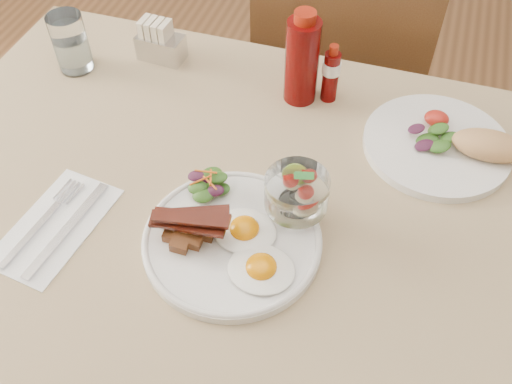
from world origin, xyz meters
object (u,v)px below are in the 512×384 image
object	(u,v)px
main_plate	(232,241)
ketchup_bottle	(302,60)
water_glass	(71,46)
fruit_cup	(297,192)
chair_far	(340,80)
sugar_caddy	(160,43)
hot_sauce_bottle	(331,74)
second_plate	(449,144)
table	(270,243)

from	to	relation	value
main_plate	ketchup_bottle	size ratio (longest dim) A/B	1.48
main_plate	water_glass	xyz separation A→B (m)	(-0.46, 0.33, 0.04)
main_plate	fruit_cup	xyz separation A→B (m)	(0.08, 0.07, 0.06)
chair_far	sugar_caddy	distance (m)	0.54
main_plate	hot_sauce_bottle	world-z (taller)	hot_sauce_bottle
main_plate	second_plate	world-z (taller)	second_plate
sugar_caddy	water_glass	xyz separation A→B (m)	(-0.15, -0.08, 0.02)
main_plate	sugar_caddy	size ratio (longest dim) A/B	2.84
second_plate	ketchup_bottle	distance (m)	0.31
fruit_cup	water_glass	world-z (taller)	water_glass
chair_far	hot_sauce_bottle	world-z (taller)	chair_far
hot_sauce_bottle	sugar_caddy	bearing A→B (deg)	176.43
fruit_cup	water_glass	size ratio (longest dim) A/B	0.84
second_plate	hot_sauce_bottle	distance (m)	0.25
fruit_cup	sugar_caddy	bearing A→B (deg)	138.44
table	hot_sauce_bottle	bearing A→B (deg)	85.42
chair_far	second_plate	world-z (taller)	chair_far
table	main_plate	xyz separation A→B (m)	(-0.04, -0.08, 0.10)
table	chair_far	xyz separation A→B (m)	(0.00, 0.66, -0.14)
table	hot_sauce_bottle	size ratio (longest dim) A/B	10.90
main_plate	ketchup_bottle	bearing A→B (deg)	88.48
chair_far	fruit_cup	size ratio (longest dim) A/B	9.26
fruit_cup	sugar_caddy	size ratio (longest dim) A/B	1.02
chair_far	sugar_caddy	xyz separation A→B (m)	(-0.34, -0.33, 0.26)
ketchup_bottle	sugar_caddy	world-z (taller)	ketchup_bottle
chair_far	ketchup_bottle	size ratio (longest dim) A/B	4.93
table	second_plate	xyz separation A→B (m)	(0.26, 0.23, 0.11)
chair_far	main_plate	world-z (taller)	chair_far
ketchup_bottle	main_plate	bearing A→B (deg)	-91.52
chair_far	ketchup_bottle	bearing A→B (deg)	-94.68
main_plate	second_plate	xyz separation A→B (m)	(0.30, 0.31, 0.01)
chair_far	hot_sauce_bottle	bearing A→B (deg)	-86.02
second_plate	sugar_caddy	xyz separation A→B (m)	(-0.60, 0.10, 0.02)
sugar_caddy	second_plate	bearing A→B (deg)	-5.54
table	ketchup_bottle	distance (m)	0.35
main_plate	fruit_cup	bearing A→B (deg)	42.17
second_plate	sugar_caddy	world-z (taller)	sugar_caddy
water_glass	table	bearing A→B (deg)	-26.59
fruit_cup	hot_sauce_bottle	distance (m)	0.32
fruit_cup	water_glass	distance (m)	0.59
chair_far	main_plate	size ratio (longest dim) A/B	3.32
fruit_cup	chair_far	bearing A→B (deg)	93.50
second_plate	ketchup_bottle	bearing A→B (deg)	167.44
main_plate	fruit_cup	distance (m)	0.13
table	sugar_caddy	bearing A→B (deg)	135.82
hot_sauce_bottle	sugar_caddy	size ratio (longest dim) A/B	1.24
main_plate	second_plate	bearing A→B (deg)	45.80
table	hot_sauce_bottle	world-z (taller)	hot_sauce_bottle
table	fruit_cup	distance (m)	0.17
fruit_cup	second_plate	distance (m)	0.33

